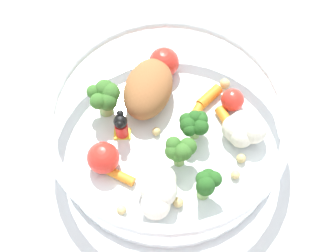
# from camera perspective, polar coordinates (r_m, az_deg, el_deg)

# --- Properties ---
(ground_plane) EXTENTS (2.40, 2.40, 0.00)m
(ground_plane) POSITION_cam_1_polar(r_m,az_deg,el_deg) (0.54, 1.88, -0.81)
(ground_plane) COLOR white
(food_container) EXTENTS (0.25, 0.25, 0.06)m
(food_container) POSITION_cam_1_polar(r_m,az_deg,el_deg) (0.51, 0.12, -0.19)
(food_container) COLOR white
(food_container) RESTS_ON ground_plane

